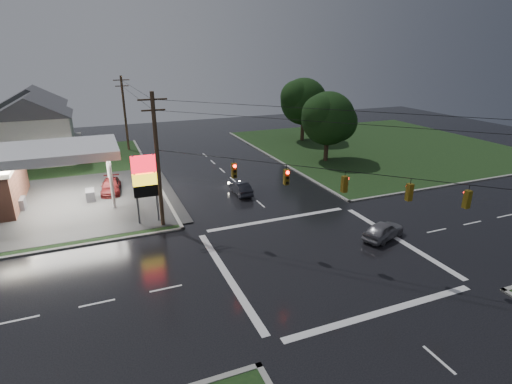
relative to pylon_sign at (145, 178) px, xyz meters
name	(u,v)px	position (x,y,z in m)	size (l,w,h in m)	color
ground	(320,256)	(10.50, -10.50, -4.01)	(120.00, 120.00, 0.00)	black
grass_ne	(380,146)	(36.50, 15.50, -3.97)	(36.00, 36.00, 0.08)	black
pylon_sign	(145,178)	(0.00, 0.00, 0.00)	(2.00, 0.35, 6.00)	#59595E
utility_pole_nw	(158,160)	(1.00, -1.00, 1.71)	(2.20, 0.32, 11.00)	#382619
utility_pole_n	(125,112)	(1.00, 27.50, 1.46)	(2.20, 0.32, 10.50)	#382619
traffic_signals	(325,169)	(10.52, -10.52, 2.47)	(26.87, 26.87, 1.47)	black
house_near	(34,128)	(-10.45, 25.50, 0.39)	(11.05, 8.48, 8.60)	silver
house_far	(35,115)	(-11.45, 37.50, 0.39)	(11.05, 8.48, 8.60)	silver
tree_ne_near	(329,119)	(24.64, 11.49, 1.55)	(7.99, 6.80, 8.98)	black
tree_ne_far	(304,102)	(27.65, 23.49, 2.17)	(8.46, 7.20, 9.80)	black
car_north	(241,188)	(9.70, 3.74, -3.37)	(1.36, 3.89, 1.28)	black
car_crossing	(383,230)	(16.51, -9.93, -3.32)	(1.63, 4.05, 1.38)	slate
car_pump	(111,186)	(-2.50, 9.27, -3.35)	(1.86, 4.57, 1.33)	#4E1112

